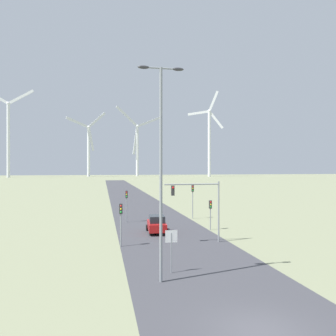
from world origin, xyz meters
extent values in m
plane|color=#757A5B|center=(0.00, 0.00, 0.00)|extent=(600.00, 600.00, 0.00)
cube|color=#38383D|center=(0.00, 48.00, 0.00)|extent=(10.00, 240.00, 0.01)
cylinder|color=gray|center=(-3.05, 6.67, 6.45)|extent=(0.18, 0.18, 12.90)
cylinder|color=gray|center=(-3.05, 6.67, 12.85)|extent=(2.11, 0.10, 0.10)
ellipsoid|color=#333338|center=(-4.10, 6.67, 12.85)|extent=(0.70, 0.32, 0.20)
ellipsoid|color=#333338|center=(-1.99, 6.67, 12.85)|extent=(0.70, 0.32, 0.20)
cylinder|color=gray|center=(-2.08, 8.20, 1.31)|extent=(0.07, 0.07, 2.62)
cube|color=white|center=(-2.08, 8.19, 2.39)|extent=(0.81, 0.01, 0.81)
cube|color=red|center=(-2.08, 8.20, 2.39)|extent=(0.76, 0.02, 0.76)
cylinder|color=gray|center=(-4.93, 16.07, 1.87)|extent=(0.11, 0.11, 3.73)
cube|color=#2D2D2D|center=(-4.93, 16.07, 3.28)|extent=(0.28, 0.24, 0.90)
sphere|color=red|center=(-4.93, 15.94, 3.55)|extent=(0.16, 0.16, 0.16)
sphere|color=gold|center=(-4.93, 15.94, 3.28)|extent=(0.16, 0.16, 0.16)
sphere|color=green|center=(-4.93, 15.94, 3.01)|extent=(0.16, 0.16, 0.16)
cylinder|color=gray|center=(5.20, 21.83, 1.63)|extent=(0.11, 0.11, 3.26)
cube|color=#2D2D2D|center=(5.20, 21.83, 2.81)|extent=(0.28, 0.24, 0.90)
sphere|color=red|center=(5.20, 21.69, 3.08)|extent=(0.16, 0.16, 0.16)
sphere|color=gold|center=(5.20, 21.69, 2.81)|extent=(0.16, 0.16, 0.16)
sphere|color=green|center=(5.20, 21.69, 2.54)|extent=(0.16, 0.16, 0.16)
cylinder|color=gray|center=(-3.53, 28.73, 1.98)|extent=(0.11, 0.11, 3.96)
cube|color=#2D2D2D|center=(-3.53, 28.73, 3.51)|extent=(0.28, 0.24, 0.90)
sphere|color=red|center=(-3.53, 28.60, 3.78)|extent=(0.16, 0.16, 0.16)
sphere|color=gold|center=(-3.53, 28.60, 3.51)|extent=(0.16, 0.16, 0.16)
sphere|color=green|center=(-3.53, 28.60, 3.24)|extent=(0.16, 0.16, 0.16)
cylinder|color=gray|center=(5.38, 29.75, 2.27)|extent=(0.11, 0.11, 4.54)
cube|color=#2D2D2D|center=(5.38, 29.75, 4.09)|extent=(0.28, 0.24, 0.90)
sphere|color=red|center=(5.38, 29.62, 4.36)|extent=(0.16, 0.16, 0.16)
sphere|color=gold|center=(5.38, 29.62, 4.09)|extent=(0.16, 0.16, 0.16)
sphere|color=green|center=(5.38, 29.62, 3.82)|extent=(0.16, 0.16, 0.16)
cylinder|color=gray|center=(4.04, 16.05, 2.81)|extent=(0.14, 0.14, 5.61)
cylinder|color=gray|center=(1.49, 16.05, 5.36)|extent=(5.10, 0.12, 0.12)
cube|color=#2D2D2D|center=(-0.30, 16.05, 4.81)|extent=(0.28, 0.24, 0.90)
sphere|color=red|center=(-0.30, 15.91, 5.08)|extent=(0.18, 0.18, 0.18)
cube|color=maroon|center=(-0.88, 21.47, 0.73)|extent=(2.11, 4.23, 0.80)
cube|color=#1E2328|center=(-0.88, 21.32, 1.48)|extent=(1.72, 2.21, 0.70)
cylinder|color=black|center=(-1.71, 22.75, 0.33)|extent=(0.22, 0.66, 0.66)
cylinder|color=black|center=(-0.05, 22.75, 0.33)|extent=(0.22, 0.66, 0.66)
cylinder|color=black|center=(-1.71, 20.20, 0.33)|extent=(0.22, 0.66, 0.66)
cylinder|color=black|center=(-0.05, 20.20, 0.33)|extent=(0.22, 0.66, 0.66)
cylinder|color=silver|center=(-71.41, 234.29, 25.94)|extent=(2.20, 2.20, 51.88)
sphere|color=silver|center=(-71.41, 234.29, 51.88)|extent=(2.60, 2.60, 2.60)
cube|color=silver|center=(-71.45, 234.30, 41.84)|extent=(1.92, 0.65, 18.78)
cube|color=silver|center=(-62.72, 233.61, 56.86)|extent=(17.17, 1.85, 10.88)
cylinder|color=silver|center=(-17.09, 246.75, 19.06)|extent=(2.20, 2.20, 38.13)
sphere|color=silver|center=(-17.09, 246.75, 38.13)|extent=(2.60, 2.60, 2.60)
cube|color=silver|center=(-10.68, 249.94, 44.54)|extent=(13.25, 6.95, 13.30)
cube|color=silver|center=(-25.27, 242.67, 41.13)|extent=(15.97, 8.30, 7.30)
cube|color=silver|center=(-15.33, 247.63, 28.72)|extent=(5.09, 2.87, 17.92)
cylinder|color=silver|center=(21.70, 258.07, 20.61)|extent=(2.20, 2.20, 41.22)
sphere|color=silver|center=(21.70, 258.07, 41.22)|extent=(2.60, 2.60, 2.60)
cube|color=silver|center=(20.10, 257.41, 29.19)|extent=(4.86, 2.39, 23.03)
cube|color=silver|center=(32.13, 262.37, 45.74)|extent=(20.56, 8.86, 10.22)
cube|color=silver|center=(12.87, 254.42, 48.74)|extent=(17.94, 7.78, 15.64)
cylinder|color=silver|center=(75.16, 231.10, 25.44)|extent=(2.20, 2.20, 50.88)
sphere|color=silver|center=(75.16, 231.10, 50.88)|extent=(2.60, 2.60, 2.60)
cube|color=silver|center=(78.35, 230.14, 58.99)|extent=(7.64, 2.73, 15.70)
cube|color=silver|center=(66.84, 233.60, 49.71)|extent=(15.78, 5.18, 3.96)
cube|color=silver|center=(80.29, 229.55, 43.95)|extent=(11.01, 3.75, 13.94)
camera|label=1|loc=(-6.48, -12.66, 6.87)|focal=35.00mm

